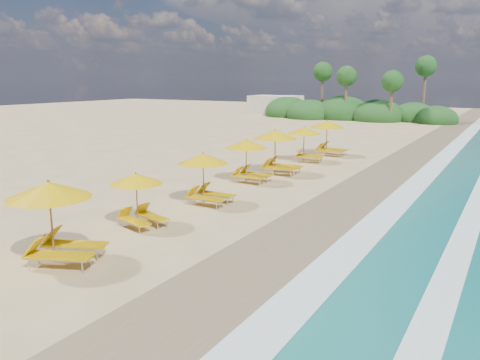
% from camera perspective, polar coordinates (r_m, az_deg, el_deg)
% --- Properties ---
extents(ground, '(160.00, 160.00, 0.00)m').
position_cam_1_polar(ground, '(19.95, 0.00, -3.37)').
color(ground, tan).
rests_on(ground, ground).
extents(wet_sand, '(4.00, 160.00, 0.01)m').
position_cam_1_polar(wet_sand, '(18.33, 10.89, -4.98)').
color(wet_sand, '#887151').
rests_on(wet_sand, ground).
extents(surf_foam, '(4.00, 160.00, 0.01)m').
position_cam_1_polar(surf_foam, '(17.67, 19.20, -6.02)').
color(surf_foam, white).
rests_on(surf_foam, ground).
extents(station_2, '(3.23, 3.20, 2.48)m').
position_cam_1_polar(station_2, '(14.82, -21.00, -4.08)').
color(station_2, olive).
rests_on(station_2, ground).
extents(station_3, '(2.47, 2.38, 1.99)m').
position_cam_1_polar(station_3, '(17.69, -11.96, -1.91)').
color(station_3, olive).
rests_on(station_3, ground).
extents(station_4, '(2.39, 2.20, 2.23)m').
position_cam_1_polar(station_4, '(20.47, -4.01, 0.59)').
color(station_4, olive).
rests_on(station_4, ground).
extents(station_5, '(2.43, 2.24, 2.27)m').
position_cam_1_polar(station_5, '(24.78, 1.09, 2.68)').
color(station_5, olive).
rests_on(station_5, ground).
extents(station_6, '(2.86, 2.68, 2.54)m').
position_cam_1_polar(station_6, '(26.99, 4.60, 3.74)').
color(station_6, olive).
rests_on(station_6, ground).
extents(station_7, '(2.81, 2.72, 2.28)m').
position_cam_1_polar(station_7, '(31.25, 7.96, 4.53)').
color(station_7, olive).
rests_on(station_7, ground).
extents(station_8, '(2.68, 2.48, 2.48)m').
position_cam_1_polar(station_8, '(34.10, 10.61, 5.25)').
color(station_8, olive).
rests_on(station_8, ground).
extents(treeline, '(25.80, 8.80, 9.74)m').
position_cam_1_polar(treeline, '(65.29, 12.90, 7.96)').
color(treeline, '#163D14').
rests_on(treeline, ground).
extents(beach_building, '(7.00, 5.00, 2.80)m').
position_cam_1_polar(beach_building, '(72.07, 4.26, 8.91)').
color(beach_building, beige).
rests_on(beach_building, ground).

